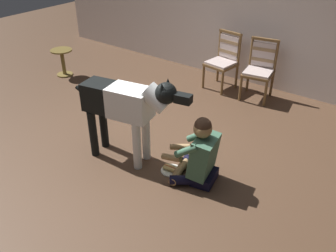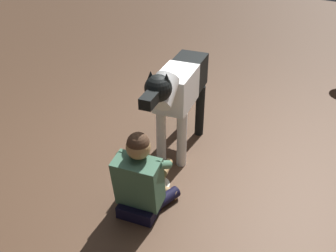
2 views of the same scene
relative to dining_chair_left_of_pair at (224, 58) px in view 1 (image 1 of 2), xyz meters
The scene contains 8 objects.
ground_plane 2.51m from the dining_chair_left_of_pair, 87.26° to the right, with size 15.56×15.56×0.00m, color #503726.
back_wall 0.92m from the dining_chair_left_of_pair, 77.14° to the left, with size 8.99×0.10×2.60m, color silver.
dining_chair_left_of_pair is the anchor object (origin of this frame).
dining_chair_right_of_pair 0.67m from the dining_chair_left_of_pair, ahead, with size 0.53×0.53×0.98m.
person_sitting_on_floor 2.71m from the dining_chair_left_of_pair, 66.59° to the right, with size 0.67×0.57×0.84m.
large_dog 2.68m from the dining_chair_left_of_pair, 86.88° to the right, with size 1.54×0.48×1.19m.
hot_dog_on_plate 2.70m from the dining_chair_left_of_pair, 74.05° to the right, with size 0.26×0.26×0.06m.
round_side_table 3.04m from the dining_chair_left_of_pair, 153.21° to the right, with size 0.40×0.40×0.51m.
Camera 1 is at (2.67, -2.93, 2.75)m, focal length 38.46 mm.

